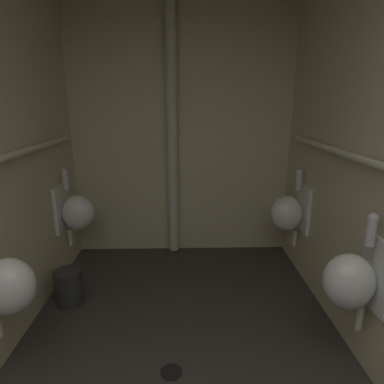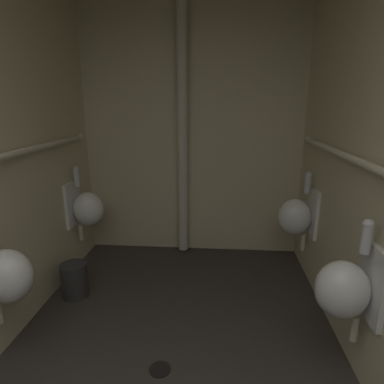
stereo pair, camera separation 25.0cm
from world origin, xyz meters
TOP-DOWN VIEW (x-y plane):
  - floor at (0.00, 1.81)m, footprint 2.43×3.74m
  - wall_back at (0.00, 3.65)m, footprint 2.43×0.06m
  - urinal_left_mid at (-1.01, 1.82)m, footprint 0.32×0.30m
  - urinal_left_far at (-1.01, 3.10)m, footprint 0.32×0.30m
  - urinal_right_mid at (1.01, 1.82)m, footprint 0.32×0.30m
  - urinal_right_far at (1.01, 3.03)m, footprint 0.32×0.30m
  - supply_pipe_right at (1.09, 1.80)m, footprint 0.06×2.92m
  - standpipe_back_wall at (-0.10, 3.54)m, footprint 0.11×0.11m
  - floor_drain at (-0.07, 1.81)m, footprint 0.14×0.14m
  - waste_bin at (-0.94, 2.58)m, footprint 0.23×0.23m

SIDE VIEW (x-z plane):
  - floor at x=0.00m, z-range -0.08..0.00m
  - floor_drain at x=-0.07m, z-range 0.00..0.01m
  - waste_bin at x=-0.94m, z-range 0.00..0.30m
  - urinal_left_mid at x=-1.01m, z-range 0.25..1.01m
  - urinal_left_far at x=-1.01m, z-range 0.25..1.01m
  - urinal_right_mid at x=1.01m, z-range 0.25..1.01m
  - urinal_right_far at x=1.01m, z-range 0.25..1.01m
  - supply_pipe_right at x=1.09m, z-range 1.27..1.33m
  - wall_back at x=0.00m, z-range 0.00..2.68m
  - standpipe_back_wall at x=-0.10m, z-range 0.02..2.66m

